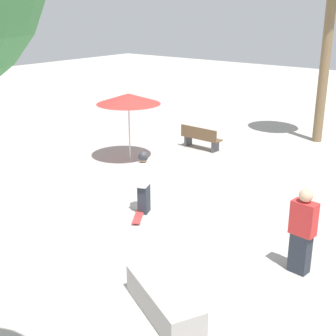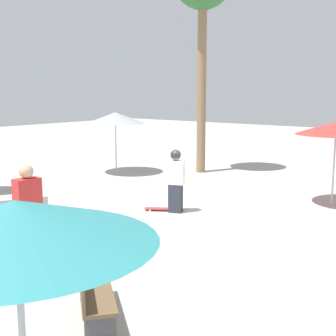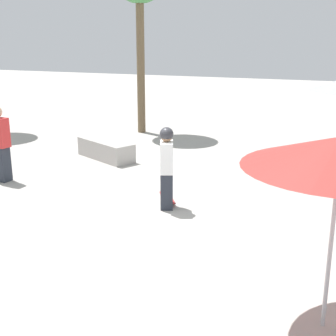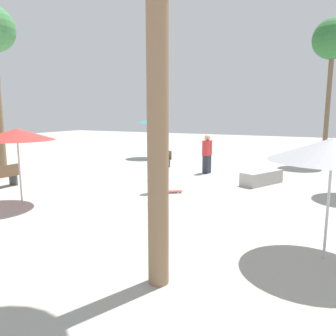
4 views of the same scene
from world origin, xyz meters
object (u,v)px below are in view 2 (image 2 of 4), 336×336
object	(u,v)px
bench_far	(92,290)
bystander_watching	(28,211)
skater_main	(176,179)
shade_umbrella_grey	(115,118)
shade_umbrella_teal	(16,223)
skateboard	(160,209)
shade_umbrella_red	(336,128)
concrete_ledge	(7,208)

from	to	relation	value
bench_far	bystander_watching	bearing A→B (deg)	-160.72
skater_main	shade_umbrella_grey	size ratio (longest dim) A/B	0.71
shade_umbrella_teal	bystander_watching	world-z (taller)	shade_umbrella_teal
skateboard	shade_umbrella_red	world-z (taller)	shade_umbrella_red
bench_far	shade_umbrella_teal	distance (m)	3.60
shade_umbrella_grey	shade_umbrella_red	bearing A→B (deg)	0.10
skater_main	skateboard	bearing A→B (deg)	-1.30
skateboard	shade_umbrella_red	distance (m)	5.20
skateboard	concrete_ledge	distance (m)	3.85
shade_umbrella_red	shade_umbrella_teal	distance (m)	11.03
bench_far	bystander_watching	size ratio (longest dim) A/B	0.85
concrete_ledge	skater_main	bearing A→B (deg)	45.76
skateboard	concrete_ledge	world-z (taller)	concrete_ledge
shade_umbrella_red	bystander_watching	size ratio (longest dim) A/B	1.30
skater_main	concrete_ledge	size ratio (longest dim) A/B	0.83
bench_far	concrete_ledge	bearing A→B (deg)	-163.54
concrete_ledge	bench_far	world-z (taller)	bench_far
skater_main	shade_umbrella_red	xyz separation A→B (m)	(2.96, 3.22, 1.25)
shade_umbrella_grey	shade_umbrella_teal	world-z (taller)	shade_umbrella_teal
shade_umbrella_grey	skateboard	bearing A→B (deg)	-34.36
bystander_watching	shade_umbrella_teal	bearing A→B (deg)	-119.35
skater_main	bench_far	xyz separation A→B (m)	(2.61, -5.31, -0.46)
shade_umbrella_red	bench_far	bearing A→B (deg)	-92.33
shade_umbrella_teal	skateboard	bearing A→B (deg)	123.37
skater_main	bystander_watching	distance (m)	4.32
skateboard	shade_umbrella_teal	size ratio (longest dim) A/B	0.32
shade_umbrella_grey	shade_umbrella_red	size ratio (longest dim) A/B	1.00
concrete_ledge	bystander_watching	xyz separation A→B (m)	(2.73, -1.28, 0.63)
concrete_ledge	shade_umbrella_red	world-z (taller)	shade_umbrella_red
skater_main	bench_far	bearing A→B (deg)	94.28
concrete_ledge	shade_umbrella_red	xyz separation A→B (m)	(5.91, 6.26, 1.88)
bench_far	shade_umbrella_teal	size ratio (longest dim) A/B	0.63
skateboard	bench_far	distance (m)	5.99
skateboard	shade_umbrella_teal	bearing A→B (deg)	90.30
shade_umbrella_grey	shade_umbrella_red	distance (m)	8.28
skater_main	shade_umbrella_teal	xyz separation A→B (m)	(4.56, -7.69, 1.40)
shade_umbrella_grey	shade_umbrella_teal	distance (m)	14.72
shade_umbrella_red	concrete_ledge	bearing A→B (deg)	-133.38
shade_umbrella_teal	bystander_watching	bearing A→B (deg)	144.73
shade_umbrella_grey	shade_umbrella_teal	size ratio (longest dim) A/B	0.95
skateboard	shade_umbrella_grey	bearing A→B (deg)	-67.43
skater_main	shade_umbrella_red	size ratio (longest dim) A/B	0.71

